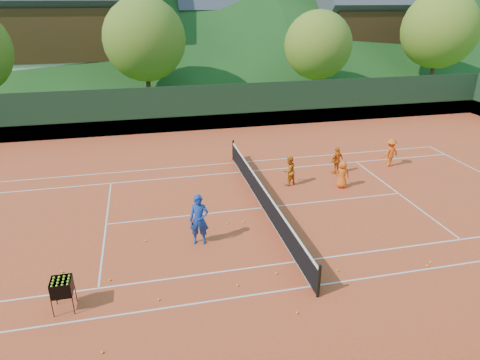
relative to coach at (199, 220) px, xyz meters
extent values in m
plane|color=#2E551A|center=(2.99, 2.19, -0.97)|extent=(400.00, 400.00, 0.00)
cube|color=#C74220|center=(2.99, 2.19, -0.96)|extent=(40.00, 24.00, 0.02)
imported|color=navy|center=(0.00, 0.00, 0.00)|extent=(0.78, 0.61, 1.89)
imported|color=orange|center=(4.83, 4.25, -0.23)|extent=(0.85, 0.78, 1.42)
imported|color=orange|center=(7.62, 5.07, -0.25)|extent=(0.89, 0.64, 1.40)
imported|color=orange|center=(7.14, 3.40, -0.30)|extent=(0.72, 0.56, 1.30)
imported|color=orange|center=(10.77, 5.39, -0.20)|extent=(1.05, 0.71, 1.50)
sphere|color=#C5D924|center=(4.12, -2.74, -0.91)|extent=(0.07, 0.07, 0.07)
sphere|color=#C5D924|center=(-3.12, -4.66, -0.91)|extent=(0.07, 0.07, 0.07)
sphere|color=#C5D924|center=(3.10, -1.59, -0.91)|extent=(0.07, 0.07, 0.07)
sphere|color=#C5D924|center=(7.36, -3.01, -0.91)|extent=(0.07, 0.07, 0.07)
sphere|color=#C5D924|center=(-4.61, -0.83, -0.91)|extent=(0.07, 0.07, 0.07)
sphere|color=#C5D924|center=(7.12, -3.16, -0.91)|extent=(0.07, 0.07, 0.07)
sphere|color=#C5D924|center=(-1.93, 0.53, -0.91)|extent=(0.07, 0.07, 0.07)
sphere|color=#C5D924|center=(-3.09, -1.61, -0.91)|extent=(0.07, 0.07, 0.07)
sphere|color=#C5D924|center=(-1.63, -2.91, -0.91)|extent=(0.07, 0.07, 0.07)
sphere|color=#C5D924|center=(1.89, 1.11, -0.91)|extent=(0.07, 0.07, 0.07)
sphere|color=#C5D924|center=(-4.54, -2.24, -0.91)|extent=(0.07, 0.07, 0.07)
sphere|color=#C5D924|center=(2.14, -2.45, -0.91)|extent=(0.07, 0.07, 0.07)
sphere|color=#C5D924|center=(1.24, 1.15, -0.91)|extent=(0.07, 0.07, 0.07)
sphere|color=#C5D924|center=(3.64, -0.85, -0.91)|extent=(0.07, 0.07, 0.07)
sphere|color=#C5D924|center=(2.14, -4.37, -0.91)|extent=(0.07, 0.07, 0.07)
sphere|color=#C5D924|center=(0.77, -2.78, -0.91)|extent=(0.07, 0.07, 0.07)
cube|color=silver|center=(2.99, -3.29, -0.94)|extent=(23.77, 0.06, 0.00)
cube|color=silver|center=(2.99, 7.68, -0.94)|extent=(23.77, 0.06, 0.00)
cube|color=white|center=(2.99, -1.92, -0.94)|extent=(23.77, 0.06, 0.00)
cube|color=white|center=(2.99, 6.31, -0.94)|extent=(23.77, 0.06, 0.00)
cube|color=silver|center=(-3.41, 2.19, -0.94)|extent=(0.06, 8.23, 0.00)
cube|color=white|center=(9.39, 2.19, -0.94)|extent=(0.06, 8.23, 0.00)
cube|color=silver|center=(2.99, 2.19, -0.94)|extent=(12.80, 0.06, 0.00)
cube|color=silver|center=(2.99, 2.19, -0.94)|extent=(0.06, 10.97, 0.00)
cube|color=black|center=(2.99, 2.19, -0.50)|extent=(0.03, 11.97, 0.90)
cube|color=white|center=(2.99, 2.19, -0.03)|extent=(0.05, 11.97, 0.06)
cylinder|color=black|center=(2.99, -3.79, -0.40)|extent=(0.10, 0.10, 1.10)
cylinder|color=black|center=(2.99, 8.18, -0.40)|extent=(0.10, 0.10, 1.10)
cube|color=black|center=(2.99, 14.19, 0.55)|extent=(40.00, 0.05, 3.00)
cube|color=#1A5B29|center=(2.99, 14.19, -0.45)|extent=(40.40, 0.05, 1.00)
cylinder|color=black|center=(-4.52, -2.97, -0.67)|extent=(0.02, 0.02, 0.55)
cylinder|color=black|center=(-3.97, -2.97, -0.67)|extent=(0.02, 0.02, 0.55)
cylinder|color=black|center=(-4.52, -2.42, -0.67)|extent=(0.02, 0.02, 0.55)
cylinder|color=black|center=(-3.97, -2.42, -0.67)|extent=(0.02, 0.02, 0.55)
cube|color=black|center=(-4.24, -2.69, -0.40)|extent=(0.55, 0.55, 0.02)
cube|color=black|center=(-4.24, -2.97, -0.17)|extent=(0.55, 0.02, 0.45)
cube|color=black|center=(-4.24, -2.42, -0.17)|extent=(0.55, 0.02, 0.45)
cube|color=black|center=(-4.52, -2.69, -0.17)|extent=(0.02, 0.55, 0.45)
cube|color=black|center=(-3.97, -2.69, -0.17)|extent=(0.02, 0.55, 0.45)
sphere|color=#CCE526|center=(-4.45, -2.90, 0.02)|extent=(0.07, 0.07, 0.07)
sphere|color=#CCE526|center=(-4.45, -2.76, 0.02)|extent=(0.07, 0.07, 0.07)
sphere|color=#CCE526|center=(-4.45, -2.63, 0.02)|extent=(0.07, 0.07, 0.07)
sphere|color=#CCE526|center=(-4.45, -2.49, 0.02)|extent=(0.07, 0.07, 0.07)
sphere|color=#CCE526|center=(-4.31, -2.90, 0.02)|extent=(0.07, 0.07, 0.07)
sphere|color=#CCE526|center=(-4.31, -2.76, 0.02)|extent=(0.07, 0.07, 0.07)
sphere|color=#CCE526|center=(-4.31, -2.63, 0.02)|extent=(0.07, 0.07, 0.07)
sphere|color=#CCE526|center=(-4.31, -2.49, 0.02)|extent=(0.07, 0.07, 0.07)
sphere|color=#CCE526|center=(-4.18, -2.90, 0.02)|extent=(0.07, 0.07, 0.07)
sphere|color=#CCE526|center=(-4.18, -2.76, 0.02)|extent=(0.07, 0.07, 0.07)
sphere|color=#CCE526|center=(-4.18, -2.63, 0.02)|extent=(0.07, 0.07, 0.07)
sphere|color=#CCE526|center=(-4.18, -2.49, 0.02)|extent=(0.07, 0.07, 0.07)
sphere|color=#CCE526|center=(-4.04, -2.90, 0.02)|extent=(0.07, 0.07, 0.07)
sphere|color=#CCE526|center=(-4.04, -2.76, 0.02)|extent=(0.07, 0.07, 0.07)
sphere|color=#CCE526|center=(-4.04, -2.63, 0.02)|extent=(0.07, 0.07, 0.07)
sphere|color=#CCE526|center=(-4.04, -2.49, 0.02)|extent=(0.07, 0.07, 0.07)
cube|color=beige|center=(-7.01, 32.19, 0.47)|extent=(12.00, 9.00, 2.88)
cube|color=#3A2310|center=(-7.01, 32.19, 4.15)|extent=(12.24, 9.18, 4.48)
cube|color=#3C3C43|center=(-7.01, 32.19, 6.99)|extent=(13.80, 9.93, 9.93)
cube|color=beige|center=(8.99, 36.19, 0.29)|extent=(11.00, 8.00, 2.52)
cube|color=#341E0E|center=(8.99, 36.19, 3.51)|extent=(11.22, 8.16, 3.92)
cube|color=#3E3E45|center=(8.99, 36.19, 6.07)|extent=(12.65, 8.82, 8.82)
cube|color=beige|center=(22.99, 32.19, 0.38)|extent=(10.00, 8.00, 2.70)
cube|color=#361F0E|center=(22.99, 32.19, 3.83)|extent=(10.20, 8.16, 4.20)
cube|color=#414149|center=(22.99, 32.19, 6.53)|extent=(11.50, 8.82, 8.82)
cylinder|color=#41271A|center=(-1.01, 22.19, 0.47)|extent=(0.36, 0.36, 2.88)
sphere|color=#48721E|center=(-1.01, 22.19, 4.23)|extent=(6.40, 6.40, 6.40)
cylinder|color=#3C2418|center=(12.99, 21.19, 0.29)|extent=(0.36, 0.36, 2.52)
sphere|color=#50771F|center=(12.99, 21.19, 3.58)|extent=(5.60, 5.60, 5.60)
cylinder|color=#412A1A|center=(24.99, 22.19, 0.56)|extent=(0.36, 0.36, 3.06)
sphere|color=#517920|center=(24.99, 22.19, 4.56)|extent=(6.80, 6.80, 6.80)
camera|label=1|loc=(-1.58, -13.34, 7.27)|focal=32.00mm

